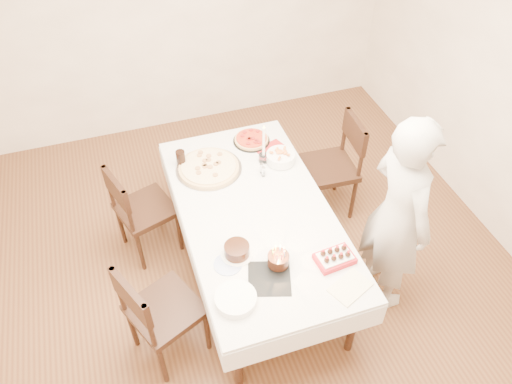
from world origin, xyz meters
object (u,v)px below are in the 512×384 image
object	(u,v)px
dining_table	(256,242)
pizza_pepperoni	(251,139)
person	(398,216)
taper_candle	(264,144)
cola_glass	(181,158)
chair_right_savory	(328,168)
chair_left_savory	(146,209)
strawberry_box	(335,258)
pasta_bowl	(281,157)
layer_cake	(237,250)
chair_left_dessert	(165,310)
birthday_cake	(278,257)
pizza_white	(209,168)

from	to	relation	value
dining_table	pizza_pepperoni	distance (m)	0.96
person	taper_candle	size ratio (longest dim) A/B	4.59
dining_table	cola_glass	world-z (taller)	cola_glass
cola_glass	chair_right_savory	bearing A→B (deg)	-8.37
person	chair_left_savory	bearing A→B (deg)	53.45
strawberry_box	pasta_bowl	bearing A→B (deg)	89.42
dining_table	taper_candle	distance (m)	0.83
chair_left_savory	pasta_bowl	distance (m)	1.25
taper_candle	layer_cake	size ratio (longest dim) A/B	1.65
chair_left_dessert	taper_candle	world-z (taller)	taper_candle
cola_glass	layer_cake	xyz separation A→B (m)	(0.17, -1.09, -0.03)
taper_candle	birthday_cake	size ratio (longest dim) A/B	2.52
cola_glass	person	bearing A→B (deg)	-41.74
pizza_pepperoni	chair_right_savory	bearing A→B (deg)	-25.82
person	taper_candle	xyz separation A→B (m)	(-0.69, 1.05, 0.06)
chair_left_savory	pizza_white	distance (m)	0.66
chair_right_savory	layer_cake	world-z (taller)	chair_right_savory
person	cola_glass	distance (m)	1.84
chair_left_savory	layer_cake	world-z (taller)	chair_left_savory
chair_right_savory	pizza_pepperoni	distance (m)	0.76
chair_left_dessert	dining_table	bearing A→B (deg)	-173.69
cola_glass	dining_table	bearing A→B (deg)	-59.02
pasta_bowl	cola_glass	distance (m)	0.85
dining_table	person	xyz separation A→B (m)	(0.94, -0.50, 0.51)
taper_candle	strawberry_box	world-z (taller)	taper_candle
chair_left_savory	strawberry_box	xyz separation A→B (m)	(1.19, -1.20, 0.31)
chair_left_savory	chair_right_savory	bearing A→B (deg)	160.66
chair_left_savory	birthday_cake	world-z (taller)	chair_left_savory
pizza_white	pizza_pepperoni	world-z (taller)	same
pizza_pepperoni	chair_left_savory	bearing A→B (deg)	-165.30
cola_glass	layer_cake	distance (m)	1.10
taper_candle	birthday_cake	world-z (taller)	taper_candle
dining_table	chair_right_savory	size ratio (longest dim) A/B	2.10
chair_right_savory	pizza_pepperoni	size ratio (longest dim) A/B	3.07
pizza_white	taper_candle	bearing A→B (deg)	-5.10
person	pasta_bowl	size ratio (longest dim) A/B	7.14
dining_table	taper_candle	xyz separation A→B (m)	(0.25, 0.55, 0.57)
dining_table	pizza_pepperoni	bearing A→B (deg)	74.35
pizza_pepperoni	cola_glass	xyz separation A→B (m)	(-0.67, -0.12, 0.05)
chair_right_savory	chair_left_savory	distance (m)	1.69
person	strawberry_box	size ratio (longest dim) A/B	6.56
chair_left_dessert	pizza_pepperoni	world-z (taller)	chair_left_dessert
pizza_pepperoni	pasta_bowl	xyz separation A→B (m)	(0.15, -0.35, 0.03)
chair_right_savory	cola_glass	bearing A→B (deg)	174.96
chair_left_dessert	layer_cake	size ratio (longest dim) A/B	4.28
pizza_white	strawberry_box	xyz separation A→B (m)	(0.60, -1.23, 0.01)
chair_left_savory	pizza_pepperoni	bearing A→B (deg)	176.59
strawberry_box	layer_cake	bearing A→B (deg)	157.11
pizza_pepperoni	layer_cake	distance (m)	1.31
birthday_cake	chair_left_savory	bearing A→B (deg)	125.73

